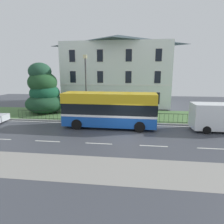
# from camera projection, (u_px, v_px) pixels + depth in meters

# --- Properties ---
(ground_plane) EXTENTS (60.00, 56.00, 0.18)m
(ground_plane) POSITION_uv_depth(u_px,v_px,m) (127.00, 132.00, 16.90)
(ground_plane) COLOR #3E424A
(georgian_townhouse) EXTENTS (15.88, 10.45, 10.80)m
(georgian_townhouse) POSITION_uv_depth(u_px,v_px,m) (118.00, 70.00, 30.85)
(georgian_townhouse) COLOR white
(georgian_townhouse) RESTS_ON ground_plane
(iron_verge_railing) EXTENTS (19.98, 0.04, 0.97)m
(iron_verge_railing) POSITION_uv_depth(u_px,v_px,m) (107.00, 116.00, 20.02)
(iron_verge_railing) COLOR black
(iron_verge_railing) RESTS_ON ground_plane
(evergreen_tree) EXTENTS (4.67, 4.67, 6.32)m
(evergreen_tree) POSITION_uv_depth(u_px,v_px,m) (44.00, 92.00, 23.79)
(evergreen_tree) COLOR #423328
(evergreen_tree) RESTS_ON ground_plane
(single_decker_bus) EXTENTS (8.77, 2.69, 3.31)m
(single_decker_bus) POSITION_uv_depth(u_px,v_px,m) (110.00, 110.00, 17.89)
(single_decker_bus) COLOR #1951B5
(single_decker_bus) RESTS_ON ground_plane
(white_panel_van) EXTENTS (5.70, 2.25, 2.47)m
(white_panel_van) POSITION_uv_depth(u_px,v_px,m) (222.00, 117.00, 16.86)
(white_panel_van) COLOR white
(white_panel_van) RESTS_ON ground_plane
(street_lamp_post) EXTENTS (0.36, 0.24, 6.82)m
(street_lamp_post) POSITION_uv_depth(u_px,v_px,m) (86.00, 83.00, 20.11)
(street_lamp_post) COLOR #333338
(street_lamp_post) RESTS_ON ground_plane
(litter_bin) EXTENTS (0.49, 0.49, 1.07)m
(litter_bin) POSITION_uv_depth(u_px,v_px,m) (126.00, 115.00, 20.74)
(litter_bin) COLOR #4C4742
(litter_bin) RESTS_ON ground_plane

